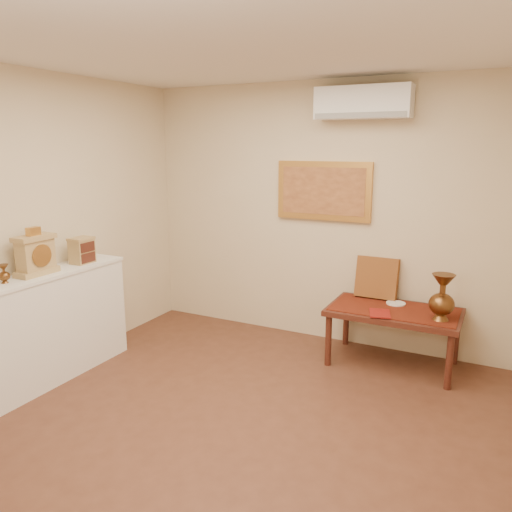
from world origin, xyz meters
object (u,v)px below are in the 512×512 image
Objects in this scene: brass_urn_tall at (443,292)px; mantel_clock at (36,255)px; display_ledge at (28,334)px; wooden_chest at (82,250)px; low_table at (394,316)px.

mantel_clock reaches higher than brass_urn_tall.
wooden_chest is at bearing 87.37° from display_ledge.
wooden_chest is at bearing -154.85° from low_table.
display_ledge is 0.88m from wooden_chest.
display_ledge is (-3.10, -1.76, -0.32)m from brass_urn_tall.
mantel_clock is 0.49m from wooden_chest.
display_ledge is at bearing -92.63° from wooden_chest.
brass_urn_tall is 3.50m from mantel_clock.
brass_urn_tall is at bearing -15.78° from low_table.
brass_urn_tall is 0.25× the size of display_ledge.
wooden_chest is (-3.07, -1.12, 0.30)m from brass_urn_tall.
display_ledge is 8.28× the size of wooden_chest.
brass_urn_tall is 3.58m from display_ledge.
mantel_clock is (0.01, 0.15, 0.66)m from display_ledge.
mantel_clock is 3.25m from low_table.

